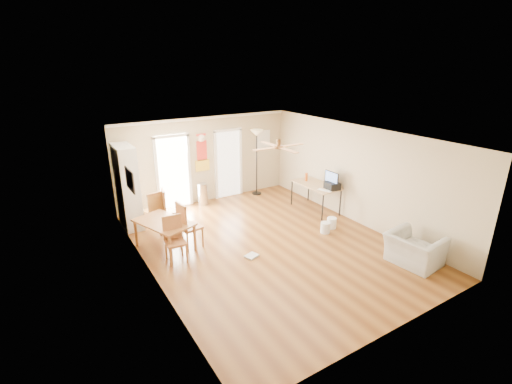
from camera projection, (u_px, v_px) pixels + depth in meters
floor at (269, 245)px, 8.67m from camera, size 7.00×7.00×0.00m
ceiling at (271, 137)px, 7.78m from camera, size 5.50×7.00×0.00m
wall_back at (206, 160)px, 11.03m from camera, size 5.50×0.04×2.60m
wall_front at (400, 262)px, 5.43m from camera, size 5.50×0.04×2.60m
wall_left at (149, 220)px, 6.87m from camera, size 0.04×7.00×2.60m
wall_right at (356, 175)px, 9.59m from camera, size 0.04×7.00×2.60m
crown_molding at (271, 138)px, 7.80m from camera, size 5.50×7.00×0.08m
kitchen_doorway at (173, 173)px, 10.58m from camera, size 0.90×0.10×2.10m
bathroom_doorway at (228, 164)px, 11.47m from camera, size 0.80×0.10×2.10m
wall_decal at (202, 152)px, 10.86m from camera, size 0.46×0.03×1.10m
ac_grille at (263, 140)px, 11.88m from camera, size 0.50×0.04×0.60m
framed_poster at (130, 180)px, 7.86m from camera, size 0.04×0.66×0.48m
ceiling_fan at (279, 147)px, 7.60m from camera, size 1.24×1.24×0.20m
bookshelf at (127, 187)px, 9.30m from camera, size 0.60×1.04×2.17m
dining_table at (165, 235)px, 8.39m from camera, size 1.24×1.57×0.68m
dining_chair_right_a at (172, 208)px, 9.40m from camera, size 0.51×0.51×1.06m
dining_chair_right_b at (190, 224)px, 8.42m from camera, size 0.51×0.51×1.11m
dining_chair_near at (175, 240)px, 7.80m from camera, size 0.44×0.44×1.01m
dining_chair_far at (153, 209)px, 9.49m from camera, size 0.47×0.47×0.97m
trash_can at (203, 194)px, 11.00m from camera, size 0.34×0.34×0.66m
torchiere_lamp at (257, 163)px, 11.62m from camera, size 0.48×0.48×2.12m
computer_desk at (315, 197)px, 10.57m from camera, size 0.73×1.46×0.78m
imac at (331, 180)px, 10.04m from camera, size 0.21×0.52×0.48m
keyboard at (325, 190)px, 9.94m from camera, size 0.25×0.42×0.01m
printer at (332, 186)px, 10.03m from camera, size 0.38×0.42×0.20m
orange_bottle at (306, 177)px, 10.70m from camera, size 0.09×0.09×0.24m
wastebasket_a at (325, 228)px, 9.23m from camera, size 0.30×0.30×0.28m
wastebasket_b at (332, 223)px, 9.49m from camera, size 0.28×0.28×0.28m
floor_cloth at (252, 256)px, 8.12m from camera, size 0.34×0.30×0.04m
armchair at (414, 250)px, 7.74m from camera, size 1.01×1.13×0.68m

